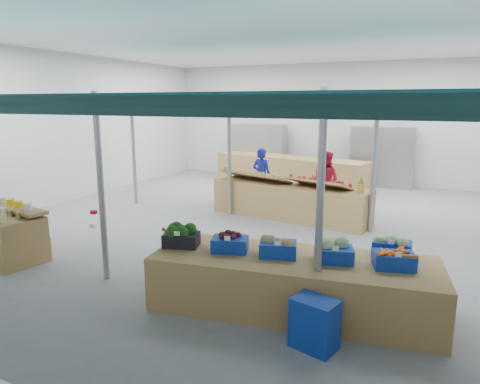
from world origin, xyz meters
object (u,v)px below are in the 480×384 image
at_px(bottle_shelf, 3,233).
at_px(veg_counter, 293,283).
at_px(fruit_counter, 289,201).
at_px(vendor_left, 262,176).
at_px(vendor_right, 325,181).
at_px(crate_stack, 315,324).

distance_m(bottle_shelf, veg_counter, 5.53).
xyz_separation_m(bottle_shelf, fruit_counter, (3.92, 4.88, -0.02)).
distance_m(veg_counter, vendor_left, 6.34).
distance_m(vendor_left, vendor_right, 1.80).
bearing_deg(crate_stack, fruit_counter, 111.68).
relative_size(veg_counter, vendor_left, 2.43).
height_order(bottle_shelf, vendor_right, vendor_right).
relative_size(bottle_shelf, veg_counter, 0.52).
distance_m(fruit_counter, vendor_right, 1.31).
relative_size(fruit_counter, vendor_right, 2.50).
relative_size(veg_counter, fruit_counter, 0.97).
bearing_deg(vendor_left, bottle_shelf, 73.79).
height_order(crate_stack, vendor_left, vendor_left).
bearing_deg(vendor_left, crate_stack, 125.45).
bearing_deg(crate_stack, vendor_left, 117.25).
xyz_separation_m(crate_stack, vendor_right, (-1.54, 6.49, 0.49)).
height_order(fruit_counter, crate_stack, fruit_counter).
bearing_deg(vendor_right, bottle_shelf, 61.15).
bearing_deg(bottle_shelf, veg_counter, 13.98).
bearing_deg(fruit_counter, veg_counter, -62.45).
height_order(vendor_left, vendor_right, same).
relative_size(bottle_shelf, vendor_right, 1.25).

